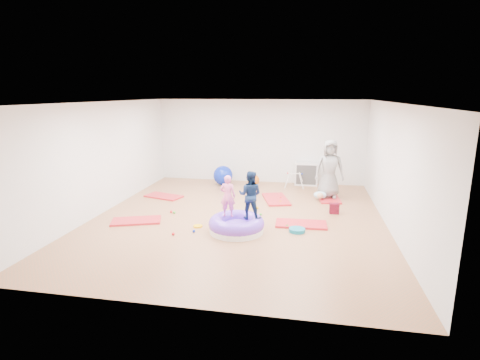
# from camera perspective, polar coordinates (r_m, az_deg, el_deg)

# --- Properties ---
(room) EXTENTS (7.01, 8.01, 2.81)m
(room) POSITION_cam_1_polar(r_m,az_deg,el_deg) (8.89, -0.35, 2.71)
(room) COLOR #A16640
(room) RESTS_ON ground
(gym_mat_front_left) EXTENTS (1.27, 0.92, 0.05)m
(gym_mat_front_left) POSITION_cam_1_polar(r_m,az_deg,el_deg) (9.34, -15.53, -6.00)
(gym_mat_front_left) COLOR #D42748
(gym_mat_front_left) RESTS_ON ground
(gym_mat_mid_left) EXTENTS (1.19, 0.83, 0.05)m
(gym_mat_mid_left) POSITION_cam_1_polar(r_m,az_deg,el_deg) (11.31, -11.55, -2.44)
(gym_mat_mid_left) COLOR #D42748
(gym_mat_mid_left) RESTS_ON ground
(gym_mat_center_back) EXTENTS (0.96, 1.38, 0.05)m
(gym_mat_center_back) POSITION_cam_1_polar(r_m,az_deg,el_deg) (10.82, 5.50, -2.93)
(gym_mat_center_back) COLOR #D42748
(gym_mat_center_back) RESTS_ON ground
(gym_mat_right) EXTENTS (1.20, 0.63, 0.05)m
(gym_mat_right) POSITION_cam_1_polar(r_m,az_deg,el_deg) (8.91, 9.29, -6.63)
(gym_mat_right) COLOR #D42748
(gym_mat_right) RESTS_ON ground
(gym_mat_rear_right) EXTENTS (0.69, 1.20, 0.05)m
(gym_mat_rear_right) POSITION_cam_1_polar(r_m,az_deg,el_deg) (11.22, 13.36, -2.67)
(gym_mat_rear_right) COLOR #D42748
(gym_mat_rear_right) RESTS_ON ground
(inflatable_cushion) EXTENTS (1.24, 1.24, 0.39)m
(inflatable_cushion) POSITION_cam_1_polar(r_m,az_deg,el_deg) (8.34, -0.55, -6.89)
(inflatable_cushion) COLOR white
(inflatable_cushion) RESTS_ON ground
(child_pink) EXTENTS (0.35, 0.23, 0.95)m
(child_pink) POSITION_cam_1_polar(r_m,az_deg,el_deg) (8.28, -1.88, -2.11)
(child_pink) COLOR pink
(child_pink) RESTS_ON inflatable_cushion
(child_navy) EXTENTS (0.55, 0.45, 1.07)m
(child_navy) POSITION_cam_1_polar(r_m,az_deg,el_deg) (8.12, 1.55, -1.97)
(child_navy) COLOR #0F2249
(child_navy) RESTS_ON inflatable_cushion
(adult_caregiver) EXTENTS (0.86, 0.60, 1.67)m
(adult_caregiver) POSITION_cam_1_polar(r_m,az_deg,el_deg) (11.03, 13.47, 1.66)
(adult_caregiver) COLOR slate
(adult_caregiver) RESTS_ON gym_mat_rear_right
(infant) EXTENTS (0.37, 0.37, 0.22)m
(infant) POSITION_cam_1_polar(r_m,az_deg,el_deg) (10.93, 12.11, -2.28)
(infant) COLOR #A9D6ED
(infant) RESTS_ON gym_mat_rear_right
(ball_pit_balls) EXTENTS (3.07, 3.30, 0.07)m
(ball_pit_balls) POSITION_cam_1_polar(r_m,az_deg,el_deg) (9.45, -1.05, -5.23)
(ball_pit_balls) COLOR red
(ball_pit_balls) RESTS_ON ground
(exercise_ball_blue) EXTENTS (0.65, 0.65, 0.65)m
(exercise_ball_blue) POSITION_cam_1_polar(r_m,az_deg,el_deg) (12.49, -2.60, 0.70)
(exercise_ball_blue) COLOR #0B20A3
(exercise_ball_blue) RESTS_ON ground
(exercise_ball_orange) EXTENTS (0.39, 0.39, 0.39)m
(exercise_ball_orange) POSITION_cam_1_polar(r_m,az_deg,el_deg) (12.36, 2.06, -0.02)
(exercise_ball_orange) COLOR orange
(exercise_ball_orange) RESTS_ON ground
(infant_play_gym) EXTENTS (0.62, 0.59, 0.47)m
(infant_play_gym) POSITION_cam_1_polar(r_m,az_deg,el_deg) (12.28, 8.32, 0.33)
(infant_play_gym) COLOR silver
(infant_play_gym) RESTS_ON ground
(cube_shelf) EXTENTS (0.75, 0.37, 0.75)m
(cube_shelf) POSITION_cam_1_polar(r_m,az_deg,el_deg) (12.66, 10.06, 0.93)
(cube_shelf) COLOR silver
(cube_shelf) RESTS_ON ground
(balance_disc) EXTENTS (0.36, 0.36, 0.08)m
(balance_disc) POSITION_cam_1_polar(r_m,az_deg,el_deg) (8.47, 8.69, -7.56)
(balance_disc) COLOR #0E7696
(balance_disc) RESTS_ON ground
(backpack) EXTENTS (0.25, 0.17, 0.27)m
(backpack) POSITION_cam_1_polar(r_m,az_deg,el_deg) (9.86, 14.16, -4.24)
(backpack) COLOR maroon
(backpack) RESTS_ON ground
(yellow_toy) EXTENTS (0.21, 0.21, 0.03)m
(yellow_toy) POSITION_cam_1_polar(r_m,az_deg,el_deg) (8.73, -6.44, -7.00)
(yellow_toy) COLOR #EEAF00
(yellow_toy) RESTS_ON ground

